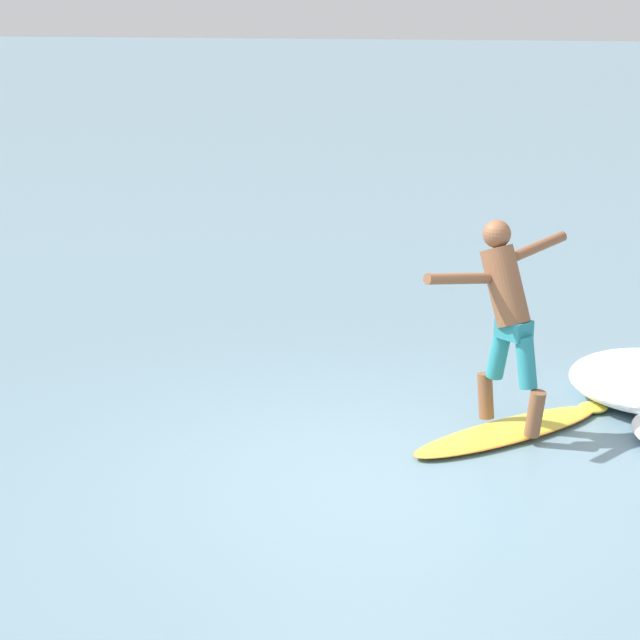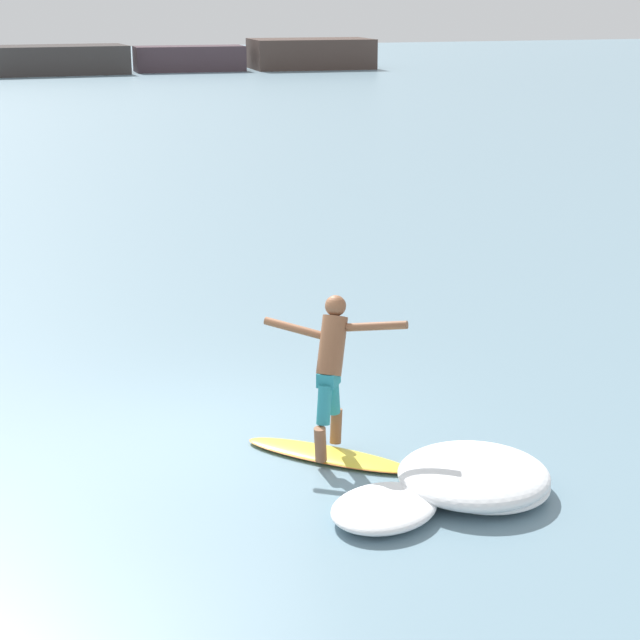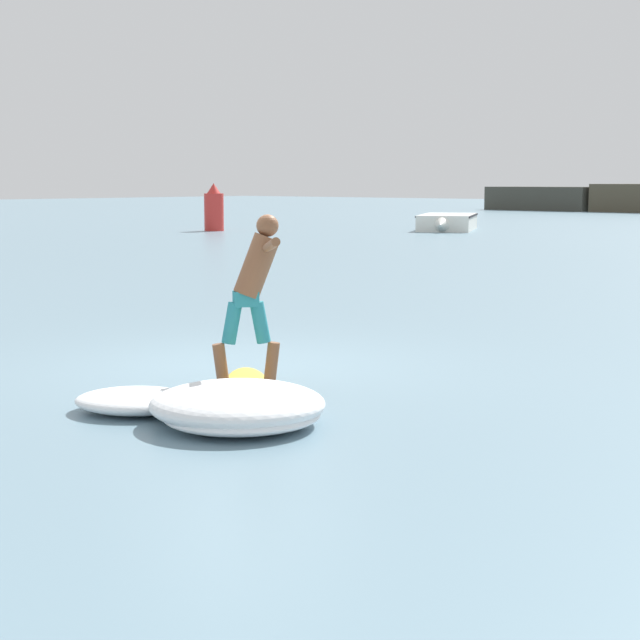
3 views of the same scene
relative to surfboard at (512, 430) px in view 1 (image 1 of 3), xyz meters
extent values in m
plane|color=slate|center=(-1.08, 0.96, -0.04)|extent=(200.00, 200.00, 0.00)
ellipsoid|color=yellow|center=(-0.03, 0.03, 0.00)|extent=(1.75, 1.73, 0.08)
ellipsoid|color=yellow|center=(0.70, -0.69, 0.00)|extent=(0.38, 0.37, 0.07)
ellipsoid|color=#DB5B2D|center=(-0.03, 0.03, 0.00)|extent=(1.77, 1.74, 0.04)
cone|color=black|center=(-0.61, 0.60, -0.10)|extent=(0.07, 0.07, 0.14)
cone|color=black|center=(-0.60, 0.41, -0.10)|extent=(0.07, 0.07, 0.14)
cone|color=black|center=(-0.43, 0.59, -0.10)|extent=(0.07, 0.07, 0.14)
cylinder|color=brown|center=(0.14, 0.24, 0.24)|extent=(0.21, 0.22, 0.41)
cylinder|color=teal|center=(0.07, 0.14, 0.66)|extent=(0.26, 0.27, 0.45)
cylinder|color=brown|center=(-0.19, -0.19, 0.24)|extent=(0.21, 0.22, 0.41)
cylinder|color=teal|center=(-0.12, -0.09, 0.66)|extent=(0.26, 0.27, 0.45)
cube|color=teal|center=(-0.03, 0.03, 0.91)|extent=(0.32, 0.33, 0.16)
cylinder|color=brown|center=(0.05, 0.12, 1.25)|extent=(0.52, 0.56, 0.71)
sphere|color=brown|center=(0.12, 0.21, 1.67)|extent=(0.23, 0.23, 0.23)
cylinder|color=brown|center=(-0.29, 0.48, 1.38)|extent=(0.60, 0.51, 0.21)
cylinder|color=brown|center=(0.48, -0.11, 1.50)|extent=(0.60, 0.49, 0.20)
camera|label=1|loc=(-8.62, -0.28, 3.51)|focal=60.00mm
camera|label=2|loc=(-3.62, -10.35, 4.92)|focal=60.00mm
camera|label=3|loc=(7.87, -7.85, 2.14)|focal=60.00mm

